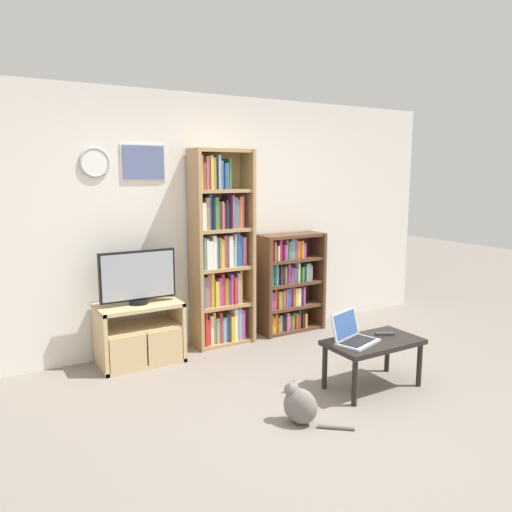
# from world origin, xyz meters

# --- Properties ---
(ground_plane) EXTENTS (18.00, 18.00, 0.00)m
(ground_plane) POSITION_xyz_m (0.00, 0.00, 0.00)
(ground_plane) COLOR gray
(wall_back) EXTENTS (6.01, 0.09, 2.60)m
(wall_back) POSITION_xyz_m (-0.01, 2.05, 1.30)
(wall_back) COLOR silver
(wall_back) RESTS_ON ground_plane
(tv_stand) EXTENTS (0.78, 0.46, 0.58)m
(tv_stand) POSITION_xyz_m (-0.83, 1.76, 0.29)
(tv_stand) COLOR tan
(tv_stand) RESTS_ON ground_plane
(television) EXTENTS (0.72, 0.18, 0.51)m
(television) POSITION_xyz_m (-0.83, 1.76, 0.84)
(television) COLOR black
(television) RESTS_ON tv_stand
(bookshelf_tall) EXTENTS (0.64, 0.30, 2.04)m
(bookshelf_tall) POSITION_xyz_m (0.08, 1.87, 0.98)
(bookshelf_tall) COLOR tan
(bookshelf_tall) RESTS_ON ground_plane
(bookshelf_short) EXTENTS (0.77, 0.30, 1.13)m
(bookshelf_short) POSITION_xyz_m (0.93, 1.87, 0.56)
(bookshelf_short) COLOR brown
(bookshelf_short) RESTS_ON ground_plane
(coffee_table) EXTENTS (0.81, 0.46, 0.42)m
(coffee_table) POSITION_xyz_m (0.69, 0.21, 0.36)
(coffee_table) COLOR black
(coffee_table) RESTS_ON ground_plane
(laptop) EXTENTS (0.42, 0.37, 0.25)m
(laptop) POSITION_xyz_m (0.50, 0.26, 0.48)
(laptop) COLOR #B7BABC
(laptop) RESTS_ON coffee_table
(remote_near_laptop) EXTENTS (0.16, 0.11, 0.02)m
(remote_near_laptop) POSITION_xyz_m (0.86, 0.26, 0.43)
(remote_near_laptop) COLOR #38383A
(remote_near_laptop) RESTS_ON coffee_table
(cat) EXTENTS (0.42, 0.45, 0.31)m
(cat) POSITION_xyz_m (-0.21, 0.02, 0.14)
(cat) COLOR slate
(cat) RESTS_ON ground_plane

